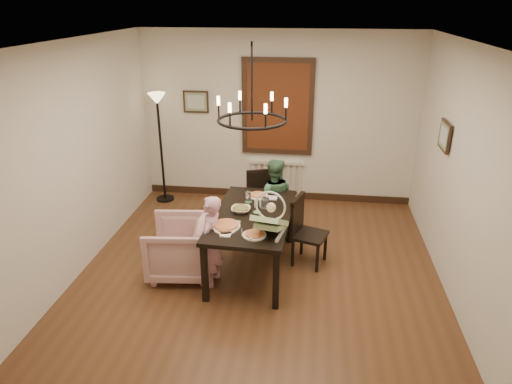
% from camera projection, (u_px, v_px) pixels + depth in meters
% --- Properties ---
extents(room_shell, '(4.51, 5.00, 2.81)m').
position_uv_depth(room_shell, '(262.00, 161.00, 5.51)').
color(room_shell, '#56331D').
rests_on(room_shell, ground).
extents(dining_table, '(1.00, 1.69, 0.78)m').
position_uv_depth(dining_table, '(252.00, 220.00, 5.63)').
color(dining_table, black).
rests_on(dining_table, room_shell).
extents(chair_far, '(0.53, 0.53, 0.95)m').
position_uv_depth(chair_far, '(263.00, 204.00, 6.59)').
color(chair_far, black).
rests_on(chair_far, room_shell).
extents(chair_right, '(0.51, 0.51, 0.92)m').
position_uv_depth(chair_right, '(310.00, 231.00, 5.85)').
color(chair_right, black).
rests_on(chair_right, room_shell).
extents(armchair, '(0.88, 0.86, 0.73)m').
position_uv_depth(armchair, '(181.00, 247.00, 5.66)').
color(armchair, '#C9999A').
rests_on(armchair, room_shell).
extents(elderly_woman, '(0.27, 0.37, 0.95)m').
position_uv_depth(elderly_woman, '(211.00, 249.00, 5.42)').
color(elderly_woman, '#CC90A9').
rests_on(elderly_woman, room_shell).
extents(seated_man, '(0.51, 0.41, 0.99)m').
position_uv_depth(seated_man, '(273.00, 206.00, 6.49)').
color(seated_man, '#416D4C').
rests_on(seated_man, room_shell).
extents(baby_bouncer, '(0.47, 0.58, 0.34)m').
position_uv_depth(baby_bouncer, '(270.00, 219.00, 5.09)').
color(baby_bouncer, '#B8DB97').
rests_on(baby_bouncer, dining_table).
extents(salad_bowl, '(0.28, 0.28, 0.07)m').
position_uv_depth(salad_bowl, '(241.00, 209.00, 5.64)').
color(salad_bowl, white).
rests_on(salad_bowl, dining_table).
extents(pizza_platter, '(0.33, 0.33, 0.04)m').
position_uv_depth(pizza_platter, '(226.00, 225.00, 5.28)').
color(pizza_platter, tan).
rests_on(pizza_platter, dining_table).
extents(drinking_glass, '(0.07, 0.07, 0.14)m').
position_uv_depth(drinking_glass, '(266.00, 203.00, 5.72)').
color(drinking_glass, silver).
rests_on(drinking_glass, dining_table).
extents(window_blinds, '(1.00, 0.03, 1.40)m').
position_uv_depth(window_blinds, '(278.00, 107.00, 7.34)').
color(window_blinds, '#622C13').
rests_on(window_blinds, room_shell).
extents(radiator, '(0.92, 0.12, 0.62)m').
position_uv_depth(radiator, '(276.00, 179.00, 7.85)').
color(radiator, silver).
rests_on(radiator, room_shell).
extents(picture_back, '(0.42, 0.03, 0.36)m').
position_uv_depth(picture_back, '(196.00, 102.00, 7.49)').
color(picture_back, black).
rests_on(picture_back, room_shell).
extents(picture_right, '(0.03, 0.42, 0.36)m').
position_uv_depth(picture_right, '(445.00, 136.00, 5.63)').
color(picture_right, black).
rests_on(picture_right, room_shell).
extents(floor_lamp, '(0.30, 0.30, 1.80)m').
position_uv_depth(floor_lamp, '(161.00, 150.00, 7.56)').
color(floor_lamp, black).
rests_on(floor_lamp, room_shell).
extents(chandelier, '(0.80, 0.80, 0.04)m').
position_uv_depth(chandelier, '(252.00, 120.00, 5.14)').
color(chandelier, black).
rests_on(chandelier, room_shell).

